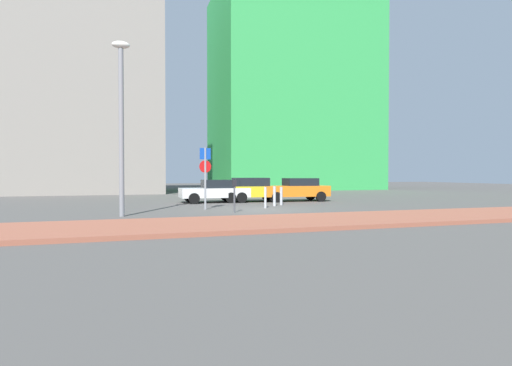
{
  "coord_description": "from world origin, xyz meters",
  "views": [
    {
      "loc": [
        -6.02,
        -18.43,
        1.71
      ],
      "look_at": [
        0.48,
        2.15,
        1.25
      ],
      "focal_mm": 28.19,
      "sensor_mm": 36.0,
      "label": 1
    }
  ],
  "objects_px": {
    "parked_car_yellow": "(250,189)",
    "street_lamp": "(121,114)",
    "parking_meter": "(234,192)",
    "traffic_bollard_near": "(265,197)",
    "parking_sign_post": "(205,170)",
    "traffic_bollard_mid": "(274,196)",
    "parked_car_orange": "(296,189)",
    "parked_car_white": "(216,190)",
    "traffic_bollard_far": "(281,196)"
  },
  "relations": [
    {
      "from": "parking_sign_post",
      "to": "street_lamp",
      "type": "relative_size",
      "value": 0.43
    },
    {
      "from": "parked_car_yellow",
      "to": "street_lamp",
      "type": "relative_size",
      "value": 0.58
    },
    {
      "from": "parked_car_white",
      "to": "parked_car_orange",
      "type": "distance_m",
      "value": 5.13
    },
    {
      "from": "parking_sign_post",
      "to": "parked_car_white",
      "type": "bearing_deg",
      "value": 72.01
    },
    {
      "from": "parked_car_orange",
      "to": "parked_car_white",
      "type": "bearing_deg",
      "value": 175.57
    },
    {
      "from": "parked_car_yellow",
      "to": "parking_meter",
      "type": "bearing_deg",
      "value": -112.01
    },
    {
      "from": "parked_car_yellow",
      "to": "traffic_bollard_mid",
      "type": "xyz_separation_m",
      "value": [
        0.27,
        -3.78,
        -0.26
      ]
    },
    {
      "from": "parking_meter",
      "to": "traffic_bollard_near",
      "type": "height_order",
      "value": "parking_meter"
    },
    {
      "from": "parked_car_yellow",
      "to": "traffic_bollard_mid",
      "type": "bearing_deg",
      "value": -85.91
    },
    {
      "from": "street_lamp",
      "to": "traffic_bollard_mid",
      "type": "bearing_deg",
      "value": 22.33
    },
    {
      "from": "parked_car_yellow",
      "to": "parking_sign_post",
      "type": "relative_size",
      "value": 1.36
    },
    {
      "from": "parked_car_white",
      "to": "parked_car_yellow",
      "type": "bearing_deg",
      "value": 0.57
    },
    {
      "from": "parking_meter",
      "to": "traffic_bollard_near",
      "type": "relative_size",
      "value": 1.37
    },
    {
      "from": "parked_car_yellow",
      "to": "parking_sign_post",
      "type": "height_order",
      "value": "parking_sign_post"
    },
    {
      "from": "parked_car_yellow",
      "to": "parking_meter",
      "type": "distance_m",
      "value": 7.35
    },
    {
      "from": "parking_sign_post",
      "to": "traffic_bollard_mid",
      "type": "relative_size",
      "value": 2.85
    },
    {
      "from": "street_lamp",
      "to": "traffic_bollard_mid",
      "type": "xyz_separation_m",
      "value": [
        7.8,
        3.2,
        -3.64
      ]
    },
    {
      "from": "parked_car_yellow",
      "to": "traffic_bollard_far",
      "type": "height_order",
      "value": "parked_car_yellow"
    },
    {
      "from": "traffic_bollard_near",
      "to": "traffic_bollard_mid",
      "type": "height_order",
      "value": "traffic_bollard_near"
    },
    {
      "from": "parked_car_orange",
      "to": "traffic_bollard_mid",
      "type": "distance_m",
      "value": 4.31
    },
    {
      "from": "parking_sign_post",
      "to": "street_lamp",
      "type": "xyz_separation_m",
      "value": [
        -3.84,
        -2.21,
        2.27
      ]
    },
    {
      "from": "parking_sign_post",
      "to": "traffic_bollard_mid",
      "type": "distance_m",
      "value": 4.31
    },
    {
      "from": "parked_car_white",
      "to": "traffic_bollard_far",
      "type": "distance_m",
      "value": 4.4
    },
    {
      "from": "parking_meter",
      "to": "traffic_bollard_near",
      "type": "bearing_deg",
      "value": 42.87
    },
    {
      "from": "parked_car_orange",
      "to": "parking_sign_post",
      "type": "distance_m",
      "value": 8.04
    },
    {
      "from": "parked_car_orange",
      "to": "parking_sign_post",
      "type": "height_order",
      "value": "parking_sign_post"
    },
    {
      "from": "parked_car_white",
      "to": "parked_car_yellow",
      "type": "relative_size",
      "value": 1.03
    },
    {
      "from": "parking_sign_post",
      "to": "traffic_bollard_near",
      "type": "relative_size",
      "value": 2.82
    },
    {
      "from": "parked_car_yellow",
      "to": "traffic_bollard_near",
      "type": "distance_m",
      "value": 4.86
    },
    {
      "from": "street_lamp",
      "to": "traffic_bollard_near",
      "type": "distance_m",
      "value": 8.11
    },
    {
      "from": "street_lamp",
      "to": "traffic_bollard_far",
      "type": "relative_size",
      "value": 7.04
    },
    {
      "from": "parked_car_orange",
      "to": "traffic_bollard_near",
      "type": "distance_m",
      "value": 5.67
    },
    {
      "from": "traffic_bollard_far",
      "to": "parking_meter",
      "type": "bearing_deg",
      "value": -135.18
    },
    {
      "from": "traffic_bollard_far",
      "to": "parked_car_orange",
      "type": "bearing_deg",
      "value": 53.25
    },
    {
      "from": "parking_sign_post",
      "to": "traffic_bollard_mid",
      "type": "bearing_deg",
      "value": 14.14
    },
    {
      "from": "parked_car_orange",
      "to": "traffic_bollard_far",
      "type": "bearing_deg",
      "value": -126.75
    },
    {
      "from": "parked_car_yellow",
      "to": "parked_car_orange",
      "type": "bearing_deg",
      "value": -8.03
    },
    {
      "from": "parking_sign_post",
      "to": "parking_meter",
      "type": "bearing_deg",
      "value": -65.16
    },
    {
      "from": "traffic_bollard_mid",
      "to": "traffic_bollard_far",
      "type": "height_order",
      "value": "traffic_bollard_mid"
    },
    {
      "from": "parked_car_white",
      "to": "traffic_bollard_near",
      "type": "height_order",
      "value": "parked_car_white"
    },
    {
      "from": "parked_car_white",
      "to": "parking_sign_post",
      "type": "xyz_separation_m",
      "value": [
        -1.54,
        -4.75,
        1.18
      ]
    },
    {
      "from": "parked_car_yellow",
      "to": "traffic_bollard_near",
      "type": "xyz_separation_m",
      "value": [
        -0.61,
        -4.82,
        -0.25
      ]
    },
    {
      "from": "parked_car_white",
      "to": "traffic_bollard_near",
      "type": "bearing_deg",
      "value": -72.17
    },
    {
      "from": "parked_car_white",
      "to": "traffic_bollard_mid",
      "type": "relative_size",
      "value": 3.99
    },
    {
      "from": "parked_car_yellow",
      "to": "parked_car_orange",
      "type": "height_order",
      "value": "parked_car_yellow"
    },
    {
      "from": "parking_sign_post",
      "to": "parking_meter",
      "type": "relative_size",
      "value": 2.06
    },
    {
      "from": "parked_car_yellow",
      "to": "parked_car_orange",
      "type": "relative_size",
      "value": 0.94
    },
    {
      "from": "parked_car_orange",
      "to": "parking_meter",
      "type": "distance_m",
      "value": 8.58
    },
    {
      "from": "parked_car_orange",
      "to": "traffic_bollard_far",
      "type": "xyz_separation_m",
      "value": [
        -2.07,
        -2.77,
        -0.26
      ]
    },
    {
      "from": "street_lamp",
      "to": "parking_meter",
      "type": "bearing_deg",
      "value": 2.04
    }
  ]
}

